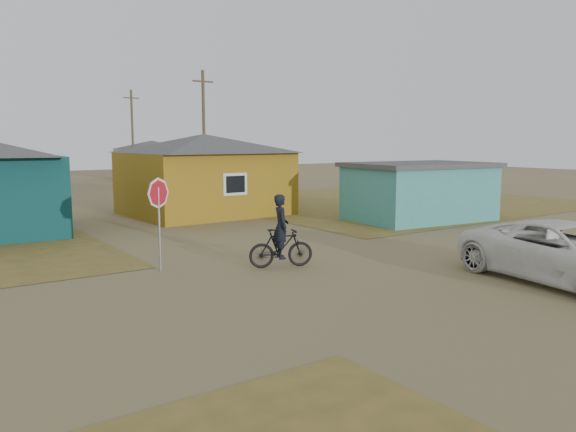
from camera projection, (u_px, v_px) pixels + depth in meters
name	position (u px, v px, depth m)	size (l,w,h in m)	color
ground	(358.00, 276.00, 14.88)	(120.00, 120.00, 0.00)	olive
grass_ne	(387.00, 201.00, 33.39)	(20.00, 18.00, 0.00)	olive
house_yellow	(204.00, 173.00, 27.41)	(7.72, 6.76, 3.90)	olive
shed_turquoise	(419.00, 191.00, 25.38)	(6.71, 4.93, 2.60)	teal
house_beige_east	(152.00, 159.00, 52.81)	(6.95, 6.05, 3.60)	tan
utility_pole_near	(204.00, 132.00, 35.90)	(1.40, 0.20, 8.00)	brown
utility_pole_far	(133.00, 134.00, 49.47)	(1.40, 0.20, 8.00)	brown
stop_sign	(159.00, 203.00, 15.22)	(0.84, 0.12, 2.59)	gray
cyclist	(281.00, 241.00, 15.86)	(1.91, 1.15, 2.08)	black
vehicle	(569.00, 253.00, 14.02)	(2.56, 5.55, 1.54)	white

